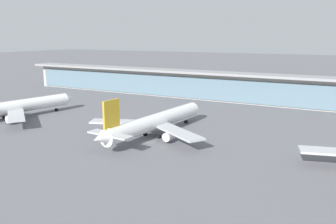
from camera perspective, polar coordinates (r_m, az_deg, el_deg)
The scene contains 4 objects.
ground_plane at distance 112.23m, azimuth -3.37°, elevation -4.95°, with size 1200.00×1200.00×0.00m, color slate.
airliner_left_stand at distance 155.00m, azimuth -24.47°, elevation 0.66°, with size 44.25×58.36×15.66m.
airliner_centre_stand at distance 117.65m, azimuth -2.24°, elevation -1.63°, with size 45.01×58.82×15.66m.
terminal_building at distance 182.87m, azimuth 9.85°, elevation 4.15°, with size 263.38×12.80×15.20m.
Camera 1 is at (55.86, -91.47, 33.30)m, focal length 37.17 mm.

